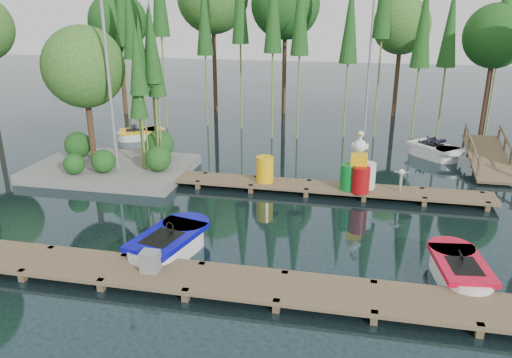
% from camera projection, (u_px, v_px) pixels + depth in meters
% --- Properties ---
extents(ground_plane, '(90.00, 90.00, 0.00)m').
position_uv_depth(ground_plane, '(238.00, 214.00, 16.41)').
color(ground_plane, '#1E3238').
extents(near_dock, '(18.00, 1.50, 0.50)m').
position_uv_depth(near_dock, '(194.00, 278.00, 12.18)').
color(near_dock, brown).
rests_on(near_dock, ground).
extents(far_dock, '(15.00, 1.20, 0.50)m').
position_uv_depth(far_dock, '(280.00, 184.00, 18.44)').
color(far_dock, brown).
rests_on(far_dock, ground).
extents(island, '(6.20, 4.20, 6.75)m').
position_uv_depth(island, '(102.00, 94.00, 19.59)').
color(island, slate).
rests_on(island, ground).
extents(tree_screen, '(34.42, 18.53, 10.31)m').
position_uv_depth(tree_screen, '(248.00, 12.00, 24.52)').
color(tree_screen, '#442D1D').
rests_on(tree_screen, ground).
extents(lamp_island, '(0.30, 0.30, 7.25)m').
position_uv_depth(lamp_island, '(108.00, 69.00, 18.35)').
color(lamp_island, gray).
rests_on(lamp_island, ground).
extents(lamp_rear, '(0.30, 0.30, 7.25)m').
position_uv_depth(lamp_rear, '(370.00, 53.00, 24.34)').
color(lamp_rear, gray).
rests_on(lamp_rear, ground).
extents(ramp, '(1.50, 3.94, 1.49)m').
position_uv_depth(ramp, '(488.00, 157.00, 20.46)').
color(ramp, brown).
rests_on(ramp, ground).
extents(boat_blue, '(1.98, 3.18, 0.99)m').
position_uv_depth(boat_blue, '(169.00, 244.00, 13.75)').
color(boat_blue, white).
rests_on(boat_blue, ground).
extents(boat_red, '(1.51, 2.74, 0.88)m').
position_uv_depth(boat_red, '(459.00, 271.00, 12.45)').
color(boat_red, white).
rests_on(boat_red, ground).
extents(boat_yellow_far, '(2.60, 2.02, 1.19)m').
position_uv_depth(boat_yellow_far, '(140.00, 134.00, 25.29)').
color(boat_yellow_far, white).
rests_on(boat_yellow_far, ground).
extents(boat_white_far, '(2.73, 2.82, 1.28)m').
position_uv_depth(boat_white_far, '(434.00, 151.00, 22.36)').
color(boat_white_far, white).
rests_on(boat_white_far, ground).
extents(utility_cabinet, '(0.44, 0.37, 0.54)m').
position_uv_depth(utility_cabinet, '(150.00, 261.00, 12.29)').
color(utility_cabinet, gray).
rests_on(utility_cabinet, near_dock).
extents(yellow_barrel, '(0.64, 0.64, 0.96)m').
position_uv_depth(yellow_barrel, '(265.00, 169.00, 18.37)').
color(yellow_barrel, '#FFB70D').
rests_on(yellow_barrel, far_dock).
extents(drum_cluster, '(1.24, 1.13, 2.13)m').
position_uv_depth(drum_cluster, '(359.00, 173.00, 17.52)').
color(drum_cluster, '#0C6F25').
rests_on(drum_cluster, far_dock).
extents(seagull_post, '(0.51, 0.28, 0.82)m').
position_uv_depth(seagull_post, '(401.00, 176.00, 17.41)').
color(seagull_post, gray).
rests_on(seagull_post, far_dock).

